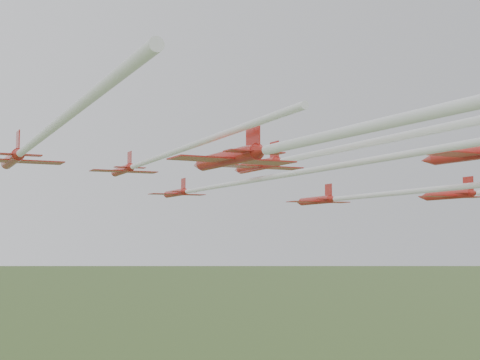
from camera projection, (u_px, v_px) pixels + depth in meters
jet_lead at (226, 185)px, 80.72m from camera, size 20.24×65.31×2.45m
jet_row2_left at (151, 160)px, 68.26m from camera, size 15.97×47.78×2.34m
jet_row2_right at (370, 195)px, 78.54m from camera, size 19.57×52.95×2.56m
jet_row3_left at (28, 146)px, 54.02m from camera, size 15.11×48.15×2.76m
jet_row3_mid at (316, 154)px, 62.76m from camera, size 16.69×52.31×2.76m
jet_row4_left at (301, 142)px, 41.94m from camera, size 14.26×49.16×2.90m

